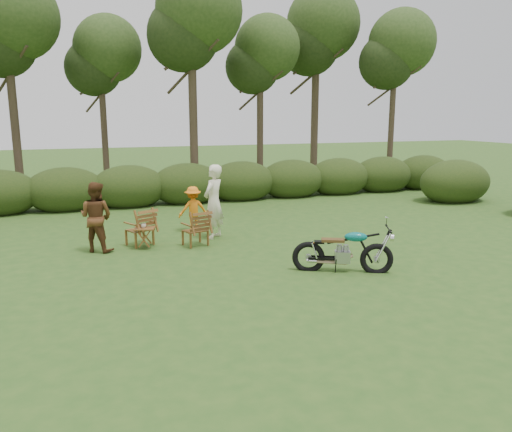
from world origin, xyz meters
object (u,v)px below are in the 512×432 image
object	(u,v)px
motorcycle	(342,271)
lawn_chair_left	(140,245)
adult_a	(214,238)
adult_b	(98,251)
lawn_chair_right	(196,245)
side_table	(145,238)
child	(194,231)
cup	(143,226)

from	to	relation	value
motorcycle	lawn_chair_left	bearing A→B (deg)	161.74
adult_a	adult_b	size ratio (longest dim) A/B	1.16
motorcycle	lawn_chair_right	bearing A→B (deg)	153.64
lawn_chair_left	adult_a	world-z (taller)	adult_a
motorcycle	adult_b	xyz separation A→B (m)	(-4.46, 3.21, 0.00)
side_table	adult_b	distance (m)	1.08
side_table	adult_a	world-z (taller)	adult_a
motorcycle	lawn_chair_left	distance (m)	4.90
side_table	adult_b	world-z (taller)	adult_b
lawn_chair_right	child	size ratio (longest dim) A/B	0.71
lawn_chair_right	child	distance (m)	1.49
side_table	motorcycle	bearing A→B (deg)	-41.93
child	motorcycle	bearing A→B (deg)	111.28
cup	lawn_chair_left	bearing A→B (deg)	98.17
side_table	adult_a	distance (m)	1.84
lawn_chair_left	adult_b	bearing A→B (deg)	-13.56
adult_a	side_table	bearing A→B (deg)	-31.11
lawn_chair_right	side_table	size ratio (longest dim) A/B	1.73
side_table	child	world-z (taller)	child
lawn_chair_left	lawn_chair_right	bearing A→B (deg)	132.91
cup	adult_a	world-z (taller)	adult_a
cup	adult_a	size ratio (longest dim) A/B	0.06
lawn_chair_right	lawn_chair_left	distance (m)	1.32
lawn_chair_left	cup	world-z (taller)	cup
side_table	adult_b	bearing A→B (deg)	172.41
adult_a	child	bearing A→B (deg)	-115.41
motorcycle	adult_a	world-z (taller)	adult_a
adult_b	lawn_chair_left	bearing A→B (deg)	-132.52
adult_a	lawn_chair_left	bearing A→B (deg)	-42.33
lawn_chair_right	adult_b	distance (m)	2.21
side_table	adult_a	xyz separation A→B (m)	(1.77, 0.43, -0.25)
cup	adult_a	xyz separation A→B (m)	(1.79, 0.44, -0.54)
cup	child	xyz separation A→B (m)	(1.47, 1.35, -0.54)
adult_b	child	xyz separation A→B (m)	(2.49, 1.20, 0.00)
lawn_chair_right	adult_a	xyz separation A→B (m)	(0.61, 0.55, 0.00)
motorcycle	side_table	distance (m)	4.61
lawn_chair_right	adult_a	bearing A→B (deg)	-153.40
lawn_chair_right	child	xyz separation A→B (m)	(0.29, 1.46, 0.00)
lawn_chair_right	side_table	bearing A→B (deg)	-21.64
motorcycle	lawn_chair_right	distance (m)	3.72
motorcycle	lawn_chair_left	xyz separation A→B (m)	(-3.50, 3.43, 0.00)
adult_b	lawn_chair_right	bearing A→B (deg)	-151.77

